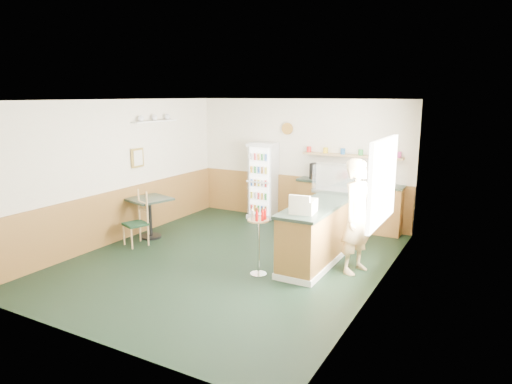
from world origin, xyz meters
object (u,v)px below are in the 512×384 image
Objects in this scene: display_case at (339,179)px; cafe_table at (149,210)px; cafe_chair at (138,216)px; drinks_fridge at (263,181)px; cash_register at (304,206)px; condiment_stand at (258,233)px; shopkeeper at (358,217)px.

display_case is 1.00× the size of cafe_table.
display_case is at bearing 21.87° from cafe_table.
cafe_chair is (0.09, -0.41, -0.03)m from cafe_table.
display_case reaches higher than cafe_table.
cash_register is (2.15, -2.73, 0.25)m from drinks_fridge.
cafe_table is (-2.80, 0.66, -0.13)m from condiment_stand.
display_case reaches higher than cash_register.
display_case reaches higher than cafe_chair.
shopkeeper is at bearing 2.88° from cafe_table.
cash_register is at bearing 143.10° from shopkeeper.
cafe_chair reaches higher than cafe_table.
drinks_fridge is 1.91× the size of cafe_table.
cash_register is at bearing -90.00° from display_case.
shopkeeper is at bearing 33.59° from condiment_stand.
display_case is 1.40m from shopkeeper.
condiment_stand is at bearing -106.58° from display_case.
drinks_fridge is 3.60m from shopkeeper.
drinks_fridge is 3.44m from condiment_stand.
cafe_table is (-4.10, -0.21, -0.35)m from shopkeeper.
cafe_table is at bearing 109.05° from shopkeeper.
drinks_fridge is 2.42m from display_case.
drinks_fridge is 1.92× the size of display_case.
condiment_stand reaches higher than cafe_chair.
drinks_fridge is at bearing 154.01° from display_case.
shopkeeper is 1.58m from condiment_stand.
cash_register is at bearing 22.14° from cafe_chair.
drinks_fridge is 3.48m from cash_register.
cafe_table is 0.42m from cafe_chair.
drinks_fridge is 3.07m from cafe_chair.
cafe_table is (-1.25, -2.41, -0.30)m from drinks_fridge.
shopkeeper is at bearing -58.86° from display_case.
shopkeeper is (2.85, -2.20, 0.05)m from drinks_fridge.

